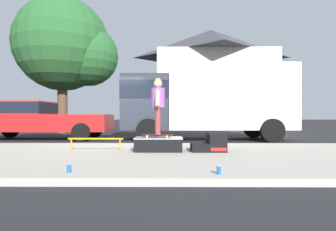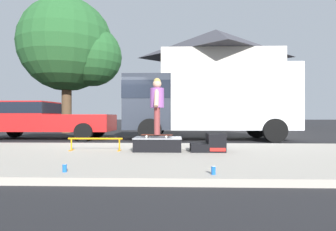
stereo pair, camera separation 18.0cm
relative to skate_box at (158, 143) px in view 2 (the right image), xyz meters
The scene contains 13 objects.
ground_plane 3.18m from the skate_box, 128.69° to the left, with size 140.00×140.00×0.00m, color black.
sidewalk_slab 2.06m from the skate_box, 165.08° to the right, with size 50.00×5.00×0.12m, color #A8A093.
skate_box is the anchor object (origin of this frame).
kicker_ramp 1.31m from the skate_box, ahead, with size 0.84×0.73×0.44m.
grind_rail 1.59m from the skate_box, behind, with size 1.38×0.28×0.32m.
skateboard 0.21m from the skate_box, behind, with size 0.80×0.30×0.07m.
skater_kid 1.06m from the skate_box, behind, with size 0.34×0.73×1.42m.
soda_can 2.94m from the skate_box, 115.72° to the right, with size 0.07×0.07×0.13m.
soda_can_b 2.94m from the skate_box, 69.75° to the right, with size 0.07×0.07×0.13m.
box_truck 5.19m from the skate_box, 69.17° to the left, with size 6.91×2.63×3.05m.
pickup_truck_red 7.16m from the skate_box, 138.26° to the left, with size 5.70×2.09×1.61m.
street_tree_main 11.68m from the skate_box, 122.17° to the left, with size 5.94×5.40×7.88m.
house_behind 17.37m from the skate_box, 76.90° to the left, with size 9.54×8.22×8.40m.
Camera 2 is at (2.45, -9.31, 0.99)m, focal length 29.22 mm.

